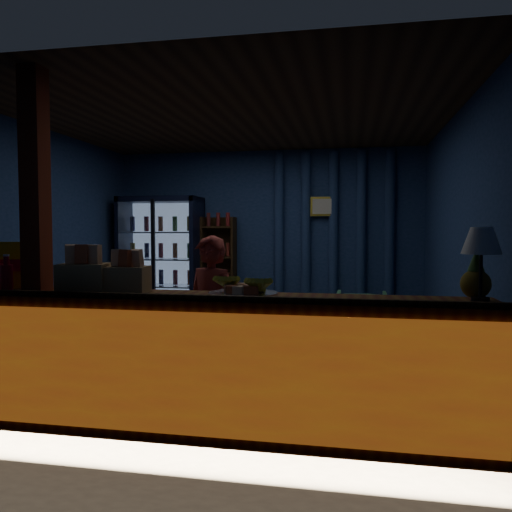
{
  "coord_description": "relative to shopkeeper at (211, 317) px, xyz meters",
  "views": [
    {
      "loc": [
        1.24,
        -5.24,
        1.41
      ],
      "look_at": [
        0.29,
        -0.2,
        1.14
      ],
      "focal_mm": 35.0,
      "sensor_mm": 36.0,
      "label": 1
    }
  ],
  "objects": [
    {
      "name": "framed_picture",
      "position": [
        0.75,
        3.35,
        1.07
      ],
      "size": [
        0.36,
        0.04,
        0.28
      ],
      "color": "gold",
      "rests_on": "room_walls"
    },
    {
      "name": "side_table",
      "position": [
        0.1,
        2.8,
        -0.45
      ],
      "size": [
        0.6,
        0.51,
        0.56
      ],
      "color": "#342410",
      "rests_on": "ground"
    },
    {
      "name": "shopkeeper",
      "position": [
        0.0,
        0.0,
        0.0
      ],
      "size": [
        0.58,
        0.48,
        1.36
      ],
      "primitive_type": "imported",
      "rotation": [
        0.0,
        0.0,
        -0.37
      ],
      "color": "#9D332A",
      "rests_on": "ground"
    },
    {
      "name": "bottle_shelf",
      "position": [
        -0.8,
        3.31,
        0.11
      ],
      "size": [
        0.5,
        0.28,
        1.6
      ],
      "color": "#342410",
      "rests_on": "ground"
    },
    {
      "name": "yellow_sign",
      "position": [
        -1.42,
        -0.52,
        0.45
      ],
      "size": [
        0.46,
        0.23,
        0.37
      ],
      "color": "yellow",
      "rests_on": "counter"
    },
    {
      "name": "ground",
      "position": [
        -0.1,
        1.25,
        -0.68
      ],
      "size": [
        4.6,
        4.6,
        0.0
      ],
      "primitive_type": "plane",
      "color": "#515154",
      "rests_on": "ground"
    },
    {
      "name": "banana_bunches",
      "position": [
        0.41,
        -0.6,
        0.35
      ],
      "size": [
        0.46,
        0.28,
        0.15
      ],
      "color": "gold",
      "rests_on": "counter"
    },
    {
      "name": "support_post",
      "position": [
        -1.15,
        -0.65,
        0.62
      ],
      "size": [
        0.16,
        0.16,
        2.6
      ],
      "primitive_type": "cube",
      "color": "maroon",
      "rests_on": "ground"
    },
    {
      "name": "pastry_tray",
      "position": [
        0.41,
        -0.62,
        0.3
      ],
      "size": [
        0.49,
        0.49,
        0.08
      ],
      "color": "silver",
      "rests_on": "counter"
    },
    {
      "name": "soda_bottles",
      "position": [
        -1.43,
        -0.67,
        0.38
      ],
      "size": [
        0.23,
        0.17,
        0.28
      ],
      "color": "red",
      "rests_on": "counter"
    },
    {
      "name": "beverage_cooler",
      "position": [
        -1.65,
        3.17,
        0.25
      ],
      "size": [
        1.2,
        0.62,
        1.9
      ],
      "color": "black",
      "rests_on": "ground"
    },
    {
      "name": "counter",
      "position": [
        -0.1,
        -0.66,
        -0.2
      ],
      "size": [
        4.4,
        0.57,
        0.99
      ],
      "color": "brown",
      "rests_on": "ground"
    },
    {
      "name": "pineapple",
      "position": [
        1.95,
        -0.55,
        0.41
      ],
      "size": [
        0.19,
        0.19,
        0.33
      ],
      "color": "olive",
      "rests_on": "counter"
    },
    {
      "name": "room_walls",
      "position": [
        -0.1,
        1.25,
        0.89
      ],
      "size": [
        4.6,
        4.6,
        4.6
      ],
      "color": "navy",
      "rests_on": "ground"
    },
    {
      "name": "snack_box_centre",
      "position": [
        -0.45,
        -0.62,
        0.38
      ],
      "size": [
        0.32,
        0.28,
        0.32
      ],
      "color": "tan",
      "rests_on": "counter"
    },
    {
      "name": "green_chair",
      "position": [
        1.3,
        2.65,
        -0.38
      ],
      "size": [
        0.66,
        0.67,
        0.6
      ],
      "primitive_type": "imported",
      "rotation": [
        0.0,
        0.0,
        3.13
      ],
      "color": "#5FBF79",
      "rests_on": "ground"
    },
    {
      "name": "table_lamp",
      "position": [
        1.95,
        -0.67,
        0.64
      ],
      "size": [
        0.24,
        0.24,
        0.48
      ],
      "color": "black",
      "rests_on": "counter"
    },
    {
      "name": "snack_box_left",
      "position": [
        -0.75,
        -0.69,
        0.39
      ],
      "size": [
        0.38,
        0.33,
        0.35
      ],
      "color": "tan",
      "rests_on": "counter"
    },
    {
      "name": "curtain_folds",
      "position": [
        0.9,
        3.39,
        0.62
      ],
      "size": [
        1.74,
        0.14,
        2.5
      ],
      "color": "navy",
      "rests_on": "room_walls"
    }
  ]
}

